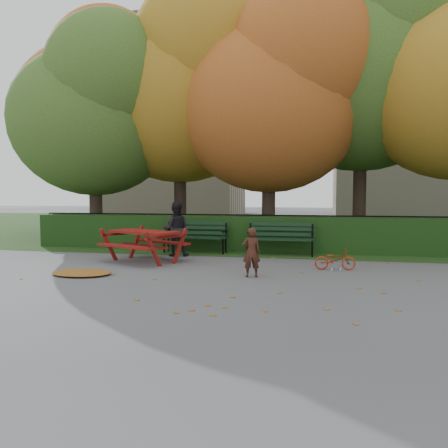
% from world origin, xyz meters
% --- Properties ---
extents(ground, '(90.00, 90.00, 0.00)m').
position_xyz_m(ground, '(0.00, 0.00, 0.00)').
color(ground, slate).
rests_on(ground, ground).
extents(grass_strip, '(90.00, 90.00, 0.00)m').
position_xyz_m(grass_strip, '(0.00, 14.00, 0.01)').
color(grass_strip, '#1B3D15').
rests_on(grass_strip, ground).
extents(building_left, '(10.00, 7.00, 15.00)m').
position_xyz_m(building_left, '(-9.00, 26.00, 7.50)').
color(building_left, tan).
rests_on(building_left, ground).
extents(building_right, '(9.00, 6.00, 12.00)m').
position_xyz_m(building_right, '(8.00, 28.00, 6.00)').
color(building_right, tan).
rests_on(building_right, ground).
extents(hedge, '(13.00, 0.90, 1.00)m').
position_xyz_m(hedge, '(0.00, 4.50, 0.50)').
color(hedge, black).
rests_on(hedge, ground).
extents(iron_fence, '(14.00, 0.04, 1.02)m').
position_xyz_m(iron_fence, '(0.00, 5.30, 0.54)').
color(iron_fence, black).
rests_on(iron_fence, ground).
extents(tree_a, '(5.88, 5.60, 7.48)m').
position_xyz_m(tree_a, '(-5.19, 5.58, 4.52)').
color(tree_a, '#32221A').
rests_on(tree_a, ground).
extents(tree_b, '(6.72, 6.40, 8.79)m').
position_xyz_m(tree_b, '(-2.44, 6.75, 5.40)').
color(tree_b, '#32221A').
rests_on(tree_b, ground).
extents(tree_c, '(6.30, 6.00, 8.00)m').
position_xyz_m(tree_c, '(0.83, 5.96, 4.82)').
color(tree_c, '#32221A').
rests_on(tree_c, ground).
extents(tree_d, '(7.14, 6.80, 9.58)m').
position_xyz_m(tree_d, '(3.88, 7.23, 5.98)').
color(tree_d, '#32221A').
rests_on(tree_d, ground).
extents(tree_f, '(6.93, 6.60, 9.19)m').
position_xyz_m(tree_f, '(-7.13, 9.24, 5.69)').
color(tree_f, '#32221A').
rests_on(tree_f, ground).
extents(bench_left, '(1.80, 0.57, 0.88)m').
position_xyz_m(bench_left, '(-1.30, 3.70, 0.52)').
color(bench_left, black).
rests_on(bench_left, ground).
extents(bench_right, '(1.80, 0.57, 0.88)m').
position_xyz_m(bench_right, '(1.10, 3.70, 0.52)').
color(bench_right, black).
rests_on(bench_right, ground).
extents(picnic_table, '(2.23, 2.06, 0.87)m').
position_xyz_m(picnic_table, '(-2.08, 1.79, 0.60)').
color(picnic_table, maroon).
rests_on(picnic_table, ground).
extents(leaf_pile, '(1.34, 0.98, 0.09)m').
position_xyz_m(leaf_pile, '(-2.69, -0.09, 0.04)').
color(leaf_pile, brown).
rests_on(leaf_pile, ground).
extents(leaf_scatter, '(9.00, 5.70, 0.01)m').
position_xyz_m(leaf_scatter, '(0.00, 0.30, 0.01)').
color(leaf_scatter, brown).
rests_on(leaf_scatter, ground).
extents(child, '(0.42, 0.34, 1.00)m').
position_xyz_m(child, '(0.77, 0.39, 0.50)').
color(child, '#411E14').
rests_on(child, ground).
extents(adult, '(0.81, 0.69, 1.45)m').
position_xyz_m(adult, '(-1.63, 2.90, 0.73)').
color(adult, black).
rests_on(adult, ground).
extents(bicycle, '(0.90, 0.38, 0.46)m').
position_xyz_m(bicycle, '(2.46, 1.58, 0.23)').
color(bicycle, '#A9270F').
rests_on(bicycle, ground).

